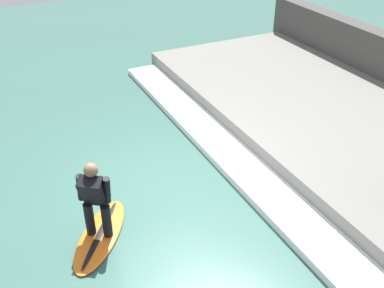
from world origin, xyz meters
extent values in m
plane|color=#386056|center=(0.00, 0.00, 0.00)|extent=(28.00, 28.00, 0.00)
cube|color=slate|center=(4.19, 0.00, 0.20)|extent=(4.40, 10.80, 0.40)
cube|color=white|center=(1.58, 0.00, 0.07)|extent=(0.82, 10.26, 0.14)
ellipsoid|color=orange|center=(-1.38, -0.83, 0.03)|extent=(1.45, 1.71, 0.06)
ellipsoid|color=black|center=(-1.38, -0.83, 0.06)|extent=(1.00, 1.32, 0.01)
cylinder|color=black|center=(-1.49, -0.75, 0.35)|extent=(0.15, 0.15, 0.57)
cylinder|color=black|center=(-1.27, -0.91, 0.35)|extent=(0.15, 0.15, 0.57)
cube|color=black|center=(-1.38, -0.83, 0.91)|extent=(0.53, 0.54, 0.59)
sphere|color=#846047|center=(-1.38, -0.83, 1.28)|extent=(0.21, 0.21, 0.21)
cylinder|color=black|center=(-1.55, -0.71, 0.94)|extent=(0.10, 0.19, 0.50)
cylinder|color=black|center=(-1.21, -0.95, 0.94)|extent=(0.10, 0.19, 0.50)
camera|label=1|loc=(-2.39, -6.15, 4.97)|focal=42.00mm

